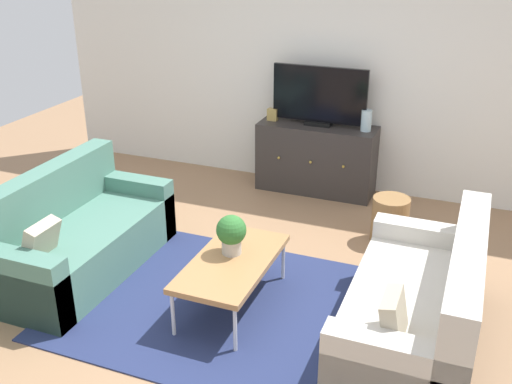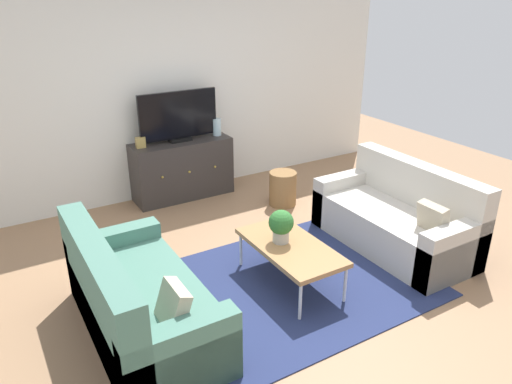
# 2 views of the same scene
# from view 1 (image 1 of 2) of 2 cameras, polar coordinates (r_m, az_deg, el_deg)

# --- Properties ---
(ground_plane) EXTENTS (10.00, 10.00, 0.00)m
(ground_plane) POSITION_cam_1_polar(r_m,az_deg,el_deg) (4.80, -1.95, -9.94)
(ground_plane) COLOR #997251
(wall_back) EXTENTS (6.40, 0.12, 2.70)m
(wall_back) POSITION_cam_1_polar(r_m,az_deg,el_deg) (6.54, 6.95, 12.03)
(wall_back) COLOR silver
(wall_back) RESTS_ON ground_plane
(area_rug) EXTENTS (2.50, 1.90, 0.01)m
(area_rug) POSITION_cam_1_polar(r_m,az_deg,el_deg) (4.68, -2.69, -10.82)
(area_rug) COLOR navy
(area_rug) RESTS_ON ground_plane
(couch_left_side) EXTENTS (0.82, 1.70, 0.87)m
(couch_left_side) POSITION_cam_1_polar(r_m,az_deg,el_deg) (5.25, -17.05, -4.27)
(couch_left_side) COLOR #4C7A6B
(couch_left_side) RESTS_ON ground_plane
(couch_right_side) EXTENTS (0.82, 1.70, 0.87)m
(couch_right_side) POSITION_cam_1_polar(r_m,az_deg,el_deg) (4.27, 15.71, -10.99)
(couch_right_side) COLOR beige
(couch_right_side) RESTS_ON ground_plane
(coffee_table) EXTENTS (0.56, 1.08, 0.41)m
(coffee_table) POSITION_cam_1_polar(r_m,az_deg,el_deg) (4.50, -2.33, -6.83)
(coffee_table) COLOR #A37547
(coffee_table) RESTS_ON ground_plane
(potted_plant) EXTENTS (0.23, 0.23, 0.31)m
(potted_plant) POSITION_cam_1_polar(r_m,az_deg,el_deg) (4.49, -2.37, -3.92)
(potted_plant) COLOR #B7B2A8
(potted_plant) RESTS_ON coffee_table
(tv_console) EXTENTS (1.27, 0.47, 0.75)m
(tv_console) POSITION_cam_1_polar(r_m,az_deg,el_deg) (6.55, 5.79, 3.22)
(tv_console) COLOR #332D2B
(tv_console) RESTS_ON ground_plane
(flat_screen_tv) EXTENTS (1.01, 0.16, 0.63)m
(flat_screen_tv) POSITION_cam_1_polar(r_m,az_deg,el_deg) (6.37, 6.10, 9.10)
(flat_screen_tv) COLOR black
(flat_screen_tv) RESTS_ON tv_console
(glass_vase) EXTENTS (0.11, 0.11, 0.22)m
(glass_vase) POSITION_cam_1_polar(r_m,az_deg,el_deg) (6.29, 10.51, 6.73)
(glass_vase) COLOR silver
(glass_vase) RESTS_ON tv_console
(mantel_clock) EXTENTS (0.11, 0.07, 0.13)m
(mantel_clock) POSITION_cam_1_polar(r_m,az_deg,el_deg) (6.56, 1.60, 7.43)
(mantel_clock) COLOR tan
(mantel_clock) RESTS_ON tv_console
(wicker_basket) EXTENTS (0.34, 0.34, 0.43)m
(wicker_basket) POSITION_cam_1_polar(r_m,az_deg,el_deg) (5.64, 12.69, -2.58)
(wicker_basket) COLOR olive
(wicker_basket) RESTS_ON ground_plane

